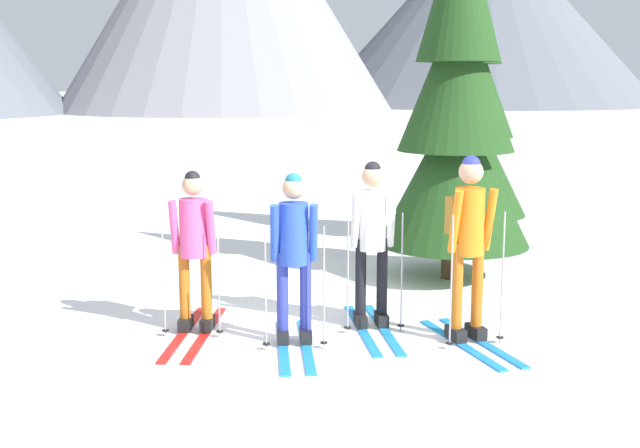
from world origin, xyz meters
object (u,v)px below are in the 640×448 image
object	(u,v)px
skier_in_blue	(294,249)
pine_tree_near	(466,105)
skier_in_orange	(468,237)
skier_in_white	(372,235)
skier_in_pink	(194,243)
pine_tree_mid	(456,113)

from	to	relation	value
skier_in_blue	pine_tree_near	xyz separation A→B (m)	(3.73, 4.05, 1.19)
skier_in_orange	pine_tree_near	world-z (taller)	pine_tree_near
skier_in_blue	skier_in_orange	bearing A→B (deg)	-13.37
skier_in_white	skier_in_orange	world-z (taller)	skier_in_orange
skier_in_pink	skier_in_white	distance (m)	1.76
pine_tree_mid	pine_tree_near	bearing A→B (deg)	61.10
pine_tree_near	skier_in_pink	bearing A→B (deg)	-143.29
skier_in_pink	pine_tree_near	size ratio (longest dim) A/B	0.38
skier_in_pink	skier_in_blue	world-z (taller)	skier_in_blue
skier_in_blue	pine_tree_mid	xyz separation A→B (m)	(2.57, 1.95, 1.18)
skier_in_white	pine_tree_near	world-z (taller)	pine_tree_near
skier_in_pink	skier_in_orange	world-z (taller)	skier_in_orange
skier_in_white	pine_tree_near	xyz separation A→B (m)	(2.85, 3.76, 1.16)
skier_in_pink	pine_tree_near	distance (m)	5.84
pine_tree_near	pine_tree_mid	world-z (taller)	pine_tree_near
skier_in_orange	pine_tree_near	xyz separation A→B (m)	(2.12, 4.43, 1.09)
skier_in_white	pine_tree_mid	xyz separation A→B (m)	(1.69, 1.67, 1.14)
skier_in_blue	pine_tree_mid	distance (m)	3.43
skier_in_pink	skier_in_blue	xyz separation A→B (m)	(0.85, -0.64, 0.02)
skier_in_pink	skier_in_blue	size ratio (longest dim) A/B	1.07
pine_tree_near	pine_tree_mid	distance (m)	2.40
skier_in_orange	pine_tree_near	bearing A→B (deg)	64.45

